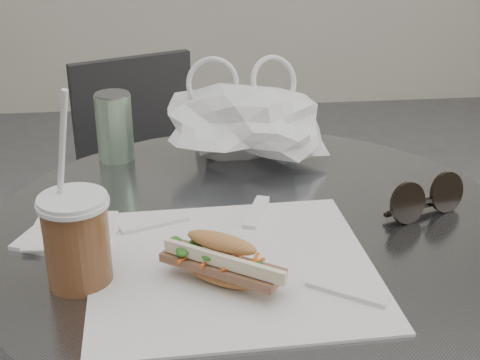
{
  "coord_description": "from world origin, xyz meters",
  "views": [
    {
      "loc": [
        -0.11,
        -0.61,
        1.18
      ],
      "look_at": [
        -0.02,
        0.24,
        0.79
      ],
      "focal_mm": 50.0,
      "sensor_mm": 36.0,
      "label": 1
    }
  ],
  "objects": [
    {
      "name": "chair_far",
      "position": [
        -0.15,
        0.93,
        0.34
      ],
      "size": [
        0.43,
        0.45,
        0.77
      ],
      "rotation": [
        0.0,
        0.0,
        3.54
      ],
      "color": "#303133",
      "rests_on": "ground"
    },
    {
      "name": "sandwich_paper",
      "position": [
        -0.05,
        0.09,
        0.74
      ],
      "size": [
        0.35,
        0.34,
        0.0
      ],
      "primitive_type": "cube",
      "rotation": [
        0.0,
        0.0,
        0.03
      ],
      "color": "white",
      "rests_on": "cafe_table"
    },
    {
      "name": "banh_mi",
      "position": [
        -0.06,
        0.06,
        0.77
      ],
      "size": [
        0.19,
        0.16,
        0.06
      ],
      "rotation": [
        0.0,
        0.0,
        -0.61
      ],
      "color": "#BE8048",
      "rests_on": "sandwich_paper"
    },
    {
      "name": "iced_coffee",
      "position": [
        -0.23,
        0.08,
        0.8
      ],
      "size": [
        0.08,
        0.08,
        0.24
      ],
      "color": "brown",
      "rests_on": "cafe_table"
    },
    {
      "name": "sunglasses",
      "position": [
        0.24,
        0.2,
        0.76
      ],
      "size": [
        0.13,
        0.07,
        0.06
      ],
      "rotation": [
        0.0,
        0.0,
        0.39
      ],
      "color": "black",
      "rests_on": "cafe_table"
    },
    {
      "name": "plastic_bag",
      "position": [
        0.01,
        0.43,
        0.8
      ],
      "size": [
        0.27,
        0.22,
        0.13
      ],
      "primitive_type": null,
      "rotation": [
        0.0,
        0.0,
        0.09
      ],
      "color": "white",
      "rests_on": "cafe_table"
    },
    {
      "name": "napkin_stack",
      "position": [
        -0.25,
        0.2,
        0.74
      ],
      "size": [
        0.16,
        0.16,
        0.01
      ],
      "color": "white",
      "rests_on": "cafe_table"
    },
    {
      "name": "drink_can",
      "position": [
        -0.21,
        0.46,
        0.8
      ],
      "size": [
        0.06,
        0.06,
        0.12
      ],
      "color": "#4F8853",
      "rests_on": "cafe_table"
    }
  ]
}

